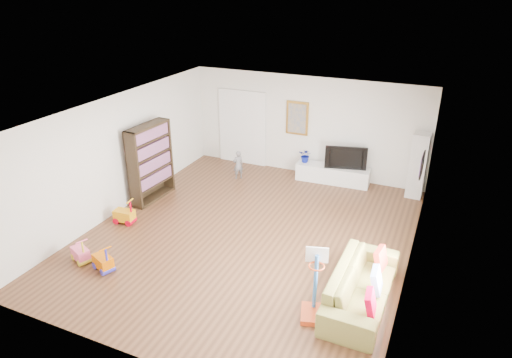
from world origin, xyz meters
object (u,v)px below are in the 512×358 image
at_px(media_console, 333,174).
at_px(basketball_hoop, 315,286).
at_px(sofa, 362,286).
at_px(bookshelf, 151,163).

bearing_deg(media_console, basketball_hoop, -80.85).
xyz_separation_m(media_console, basketball_hoop, (1.13, -5.29, 0.38)).
relative_size(sofa, basketball_hoop, 1.89).
xyz_separation_m(media_console, bookshelf, (-3.80, -2.74, 0.72)).
bearing_deg(bookshelf, sofa, -15.40).
bearing_deg(media_console, sofa, -72.24).
relative_size(bookshelf, sofa, 0.83).
distance_m(media_console, sofa, 4.94).
bearing_deg(basketball_hoop, media_console, 85.80).
bearing_deg(bookshelf, basketball_hoop, -24.01).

